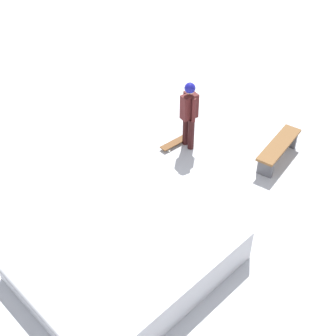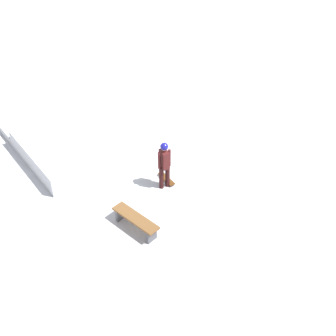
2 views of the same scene
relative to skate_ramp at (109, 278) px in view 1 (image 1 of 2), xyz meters
The scene contains 5 objects.
ground_plane 1.48m from the skate_ramp, 161.65° to the left, with size 60.00×60.00×0.00m, color #B7BABF.
skate_ramp is the anchor object (origin of this frame).
skater 4.43m from the skate_ramp, 166.74° to the right, with size 0.44×0.41×1.73m.
skateboard 4.31m from the skate_ramp, 162.64° to the right, with size 0.82×0.42×0.09m.
park_bench 5.03m from the skate_ramp, 168.38° to the left, with size 1.61×0.45×0.48m.
Camera 1 is at (4.89, 3.04, 6.90)m, focal length 49.81 mm.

